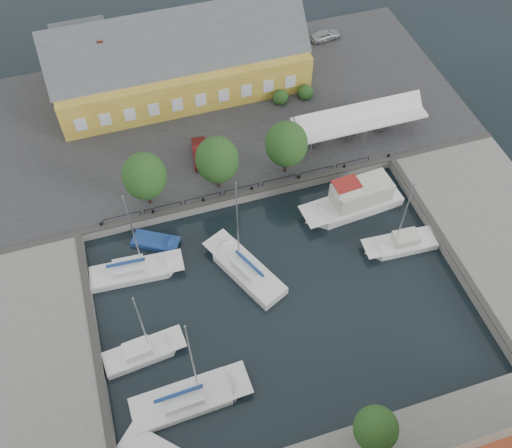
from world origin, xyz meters
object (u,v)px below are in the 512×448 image
at_px(east_boat_b, 401,244).
at_px(west_boat_c, 143,353).
at_px(warehouse, 174,63).
at_px(west_boat_d, 188,399).
at_px(trawler, 355,201).
at_px(west_boat_a, 134,272).
at_px(car_silver, 325,35).
at_px(car_red, 200,153).
at_px(tent_canopy, 359,118).
at_px(launch_nw, 155,242).
at_px(center_sailboat, 246,271).

bearing_deg(east_boat_b, west_boat_c, -172.01).
height_order(warehouse, west_boat_d, west_boat_d).
distance_m(trawler, west_boat_a, 22.32).
bearing_deg(car_silver, car_red, 120.72).
distance_m(tent_canopy, west_boat_a, 27.87).
distance_m(east_boat_b, launch_nw, 23.36).
bearing_deg(trawler, east_boat_b, -67.63).
bearing_deg(trawler, west_boat_d, -145.15).
distance_m(warehouse, car_red, 12.22).
bearing_deg(center_sailboat, west_boat_a, 162.92).
xyz_separation_m(center_sailboat, trawler, (12.54, 4.14, 0.65)).
height_order(west_boat_d, launch_nw, west_boat_d).
bearing_deg(east_boat_b, car_red, 134.05).
bearing_deg(launch_nw, car_red, 52.19).
height_order(warehouse, launch_nw, warehouse).
relative_size(tent_canopy, west_boat_d, 1.10).
bearing_deg(west_boat_c, car_silver, 49.30).
distance_m(car_silver, trawler, 26.60).
height_order(east_boat_b, launch_nw, east_boat_b).
bearing_deg(launch_nw, west_boat_a, -130.92).
xyz_separation_m(trawler, west_boat_a, (-22.28, -1.15, -0.75)).
bearing_deg(center_sailboat, warehouse, 90.80).
distance_m(center_sailboat, trawler, 13.22).
xyz_separation_m(east_boat_b, west_boat_c, (-25.39, -3.56, 0.00)).
bearing_deg(trawler, west_boat_a, -177.06).
bearing_deg(car_red, west_boat_a, -120.20).
relative_size(east_boat_b, west_boat_d, 0.78).
bearing_deg(west_boat_a, launch_nw, 49.08).
bearing_deg(west_boat_d, center_sailboat, 52.06).
distance_m(center_sailboat, launch_nw, 9.33).
distance_m(tent_canopy, trawler, 9.52).
xyz_separation_m(warehouse, west_boat_a, (-9.37, -23.37, -4.16)).
bearing_deg(car_silver, west_boat_a, 125.87).
distance_m(trawler, west_boat_d, 24.83).
bearing_deg(west_boat_c, west_boat_a, 84.57).
height_order(warehouse, center_sailboat, center_sailboat).
height_order(tent_canopy, center_sailboat, center_sailboat).
xyz_separation_m(tent_canopy, trawler, (-3.69, -8.37, -2.67)).
relative_size(tent_canopy, center_sailboat, 1.13).
height_order(car_silver, center_sailboat, center_sailboat).
relative_size(warehouse, west_boat_c, 3.01).
bearing_deg(west_boat_a, east_boat_b, -10.45).
bearing_deg(west_boat_a, car_red, 51.40).
relative_size(car_silver, launch_nw, 0.81).
xyz_separation_m(trawler, west_boat_c, (-23.05, -9.25, -0.76)).
distance_m(west_boat_d, launch_nw, 15.87).
bearing_deg(car_silver, center_sailboat, 140.15).
distance_m(warehouse, tent_canopy, 21.63).
height_order(warehouse, car_red, warehouse).
bearing_deg(west_boat_a, center_sailboat, -17.08).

